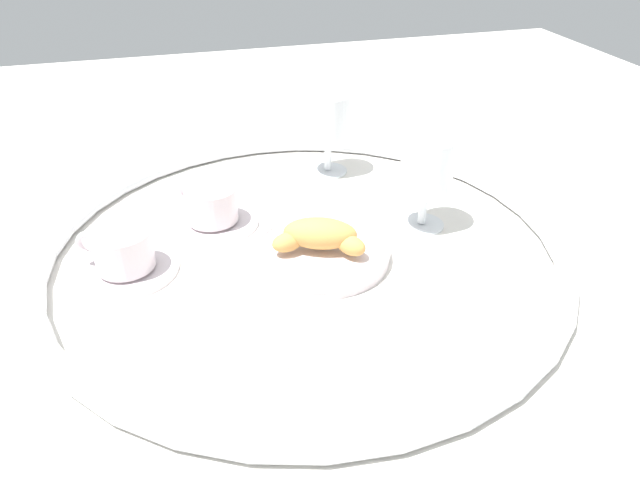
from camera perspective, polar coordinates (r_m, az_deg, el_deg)
The scene contains 10 objects.
ground_plane at distance 0.84m, azimuth -1.49°, elevation -1.02°, with size 2.20×2.20×0.00m, color silver.
table_chrome_rim at distance 0.83m, azimuth -1.50°, elevation -0.33°, with size 0.72×0.72×0.02m, color silver.
pastry_plate at distance 0.81m, azimuth -0.00°, elevation -1.17°, with size 0.19×0.19×0.02m.
croissant_large at distance 0.80m, azimuth -0.02°, elevation 0.40°, with size 0.13×0.09×0.04m.
coffee_cup_near at distance 0.90m, azimuth -10.39°, elevation 2.98°, with size 0.14×0.14×0.06m.
coffee_cup_far at distance 0.82m, azimuth -18.34°, elevation -1.36°, with size 0.14×0.14×0.06m.
juice_glass_left at distance 1.02m, azimuth 0.79°, elevation 11.34°, with size 0.08×0.08×0.14m.
juice_glass_right at distance 0.87m, azimuth 10.23°, elevation 6.67°, with size 0.08×0.08×0.14m.
sugar_packet at distance 0.66m, azimuth -5.58°, elevation -11.64°, with size 0.05×0.03×0.01m, color white.
folded_napkin at distance 0.79m, azimuth 12.38°, elevation -3.86°, with size 0.11×0.11×0.01m, color silver.
Camera 1 is at (0.17, 0.68, 0.46)m, focal length 33.31 mm.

